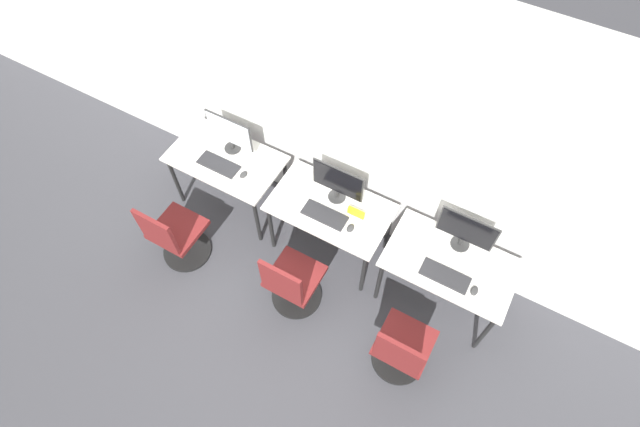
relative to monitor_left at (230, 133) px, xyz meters
name	(u,v)px	position (x,y,z in m)	size (l,w,h in m)	color
ground_plane	(314,270)	(1.15, -0.46, -0.95)	(20.00, 20.00, 0.00)	#3D3D42
wall_back	(358,123)	(1.15, 0.31, 0.45)	(12.00, 0.05, 2.80)	silver
desk_left	(226,163)	(0.00, -0.14, -0.31)	(1.09, 0.64, 0.73)	silver
monitor_left	(230,133)	(0.00, 0.00, 0.00)	(0.49, 0.16, 0.41)	#2D2D2D
keyboard_left	(219,165)	(0.00, -0.24, -0.21)	(0.41, 0.16, 0.02)	#262628
mouse_left	(243,175)	(0.28, -0.23, -0.21)	(0.06, 0.09, 0.03)	#333333
office_chair_left	(176,237)	(-0.07, -0.94, -0.58)	(0.48, 0.48, 0.90)	black
desk_center	(330,212)	(1.15, -0.14, -0.31)	(1.09, 0.64, 0.73)	silver
monitor_center	(338,182)	(1.15, -0.01, 0.00)	(0.49, 0.16, 0.41)	#2D2D2D
keyboard_center	(325,215)	(1.15, -0.24, -0.21)	(0.41, 0.16, 0.02)	#262628
mouse_center	(350,228)	(1.42, -0.26, -0.21)	(0.06, 0.09, 0.03)	#333333
office_chair_center	(292,284)	(1.14, -0.82, -0.58)	(0.48, 0.48, 0.90)	black
desk_right	(449,267)	(2.30, -0.14, -0.31)	(1.09, 0.64, 0.73)	silver
monitor_right	(466,231)	(2.30, 0.07, 0.00)	(0.49, 0.16, 0.41)	#2D2D2D
keyboard_right	(445,276)	(2.30, -0.28, -0.21)	(0.41, 0.16, 0.02)	#262628
mouse_right	(474,291)	(2.56, -0.29, -0.21)	(0.06, 0.09, 0.03)	#333333
office_chair_right	(401,351)	(2.24, -0.90, -0.58)	(0.48, 0.48, 0.90)	black
placard_center	(356,213)	(1.39, -0.10, -0.18)	(0.16, 0.03, 0.08)	yellow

